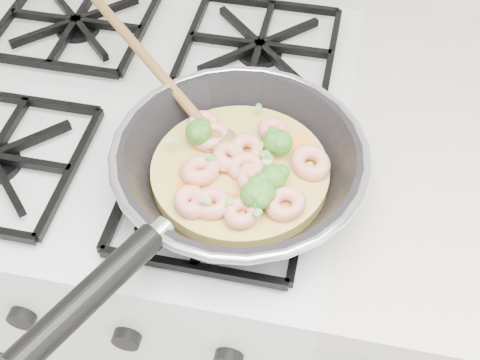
# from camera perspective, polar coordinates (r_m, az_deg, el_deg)

# --- Properties ---
(stove) EXTENTS (0.60, 0.60, 0.92)m
(stove) POSITION_cam_1_polar(r_m,az_deg,el_deg) (1.27, -6.69, -7.94)
(stove) COLOR white
(stove) RESTS_ON ground
(skillet) EXTENTS (0.42, 0.54, 0.10)m
(skillet) POSITION_cam_1_polar(r_m,az_deg,el_deg) (0.76, -0.29, 1.15)
(skillet) COLOR black
(skillet) RESTS_ON stove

